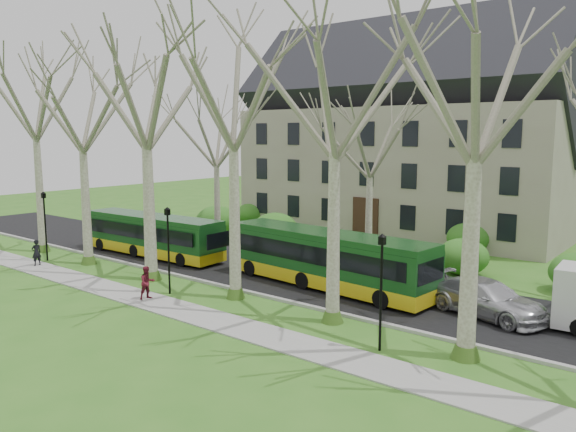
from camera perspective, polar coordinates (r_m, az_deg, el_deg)
The scene contains 14 objects.
ground at distance 25.69m, azimuth -1.48°, elevation -9.73°, with size 120.00×120.00×0.00m, color #356E1F.
sidewalk at distance 23.93m, azimuth -5.41°, elevation -11.07°, with size 70.00×2.00×0.06m, color gray.
road at distance 29.92m, azimuth 5.39°, elevation -7.09°, with size 80.00×8.00×0.06m, color black.
curb at distance 26.78m, azimuth 0.62°, elevation -8.82°, with size 80.00×0.25×0.14m, color #A5A39E.
building at distance 47.89m, azimuth 11.78°, elevation 8.26°, with size 26.50×12.20×16.00m.
tree_row_verge at distance 24.68m, azimuth -1.08°, elevation 6.09°, with size 49.00×7.00×14.00m.
tree_row_far at distance 34.29m, azimuth 8.73°, elevation 4.94°, with size 33.00×7.00×12.00m.
lamp_row at distance 24.28m, azimuth -3.03°, elevation -4.51°, with size 36.22×0.22×4.30m.
hedges at distance 39.15m, azimuth 6.55°, elevation -1.99°, with size 30.60×8.60×2.00m.
bus_lead at distance 37.81m, azimuth -13.61°, elevation -1.86°, with size 11.02×2.30×2.75m, color #124017, non-canonical shape.
bus_follow at distance 29.23m, azimuth 3.93°, elevation -4.35°, with size 12.03×2.51×3.01m, color #124017, non-canonical shape.
sedan at distance 26.26m, azimuth 19.51°, elevation -7.87°, with size 2.22×5.46×1.58m, color #B7B7BC.
pedestrian_a at distance 37.34m, azimuth -24.19°, elevation -3.41°, with size 0.58×0.38×1.58m, color black.
pedestrian_b at distance 28.06m, azimuth -14.10°, elevation -6.58°, with size 0.78×0.61×1.61m, color #5B1422.
Camera 1 is at (15.78, -18.65, 7.94)m, focal length 35.00 mm.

